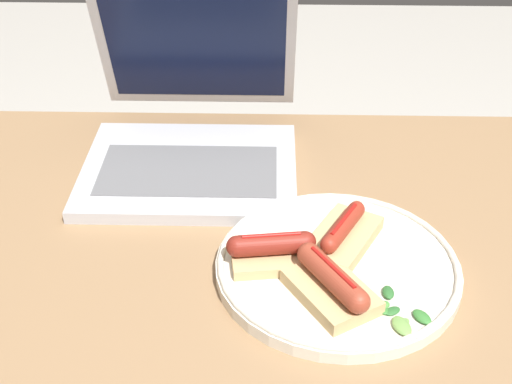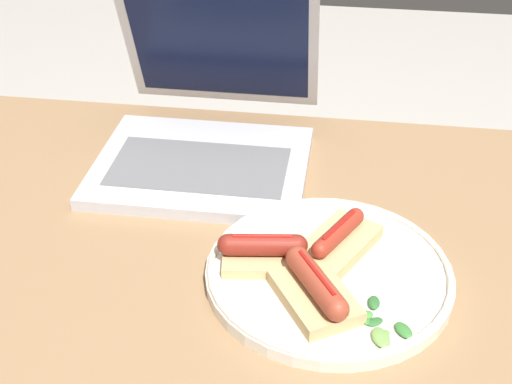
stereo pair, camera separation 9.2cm
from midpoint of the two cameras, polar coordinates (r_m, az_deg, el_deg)
The scene contains 7 objects.
desk at distance 0.97m, azimuth 4.15°, elevation -7.15°, with size 1.20×0.71×0.71m.
laptop at distance 1.09m, azimuth -1.52°, elevation 4.93°, with size 0.32×0.35×0.25m.
plate at distance 0.88m, azimuth 8.87°, elevation -6.48°, with size 0.30×0.30×0.02m.
sausage_toast_left at distance 0.89m, azimuth 9.50°, elevation -4.01°, with size 0.11×0.13×0.04m.
sausage_toast_middle at distance 0.86m, azimuth 3.57°, elevation -4.84°, with size 0.11×0.08×0.04m.
sausage_toast_right at distance 0.81m, azimuth 8.06°, elevation -7.91°, with size 0.12×0.13×0.05m.
salad_pile at distance 0.81m, azimuth 13.08°, elevation -10.39°, with size 0.07×0.08×0.01m.
Camera 2 is at (0.08, -0.73, 1.29)m, focal length 50.00 mm.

